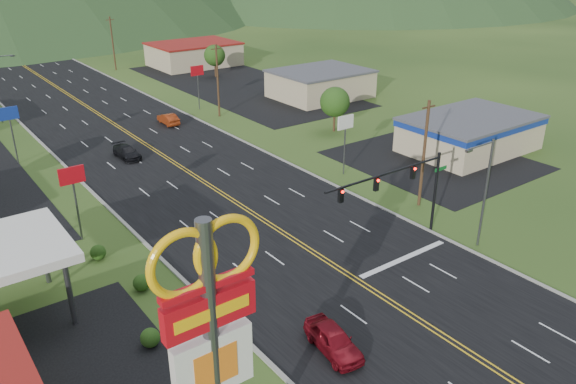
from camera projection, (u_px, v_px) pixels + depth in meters
ground at (500, 373)px, 31.88m from camera, size 500.00×500.00×0.00m
road at (500, 373)px, 31.88m from camera, size 20.00×460.00×0.04m
pylon_sign at (211, 335)px, 20.36m from camera, size 4.32×0.60×14.00m
traffic_signal at (403, 183)px, 43.55m from camera, size 13.10×0.43×7.00m
streetlight_east at (484, 187)px, 43.22m from camera, size 3.28×0.25×9.00m
building_east_near at (470, 132)px, 65.67m from camera, size 15.40×10.40×4.10m
building_east_mid at (320, 84)px, 88.88m from camera, size 14.40×11.40×4.30m
building_east_far at (194, 54)px, 112.42m from camera, size 16.40×12.40×4.50m
pole_sign_west_a at (73, 183)px, 44.31m from camera, size 2.00×0.18×6.40m
pole_sign_west_b at (10, 119)px, 60.50m from camera, size 2.00×0.18×6.40m
pole_sign_east_a at (345, 128)px, 57.51m from camera, size 2.00×0.18×6.40m
pole_sign_east_b at (197, 75)px, 81.06m from camera, size 2.00×0.18×6.40m
tree_east_a at (335, 102)px, 71.70m from camera, size 3.84×3.84×5.82m
tree_east_b at (215, 55)px, 101.85m from camera, size 3.84×3.84×5.82m
utility_pole_a at (424, 153)px, 50.39m from camera, size 1.60×0.28×10.00m
utility_pole_b at (218, 80)px, 77.62m from camera, size 1.60×0.28×10.00m
utility_pole_c at (113, 43)px, 107.07m from camera, size 1.60×0.28×10.00m
utility_pole_d at (53, 22)px, 136.51m from camera, size 1.60×0.28×10.00m
car_red_near at (333, 340)px, 33.29m from camera, size 2.46×4.82×1.57m
car_dark_mid at (127, 152)px, 63.74m from camera, size 2.13×4.77×1.36m
car_red_far at (168, 119)px, 75.78m from camera, size 1.63×4.42×1.45m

